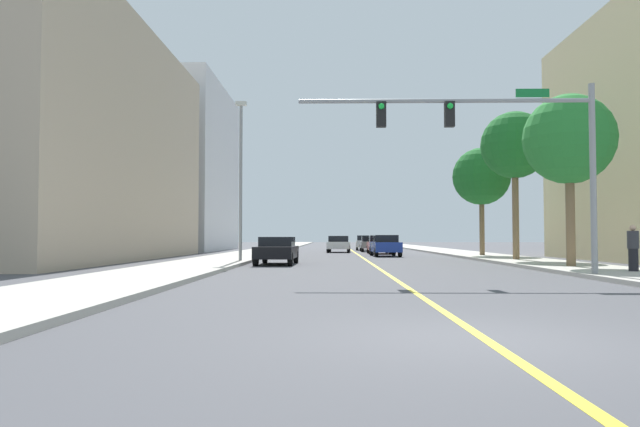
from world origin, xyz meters
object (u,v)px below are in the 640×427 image
(car_silver, at_px, (365,242))
(car_red, at_px, (379,244))
(palm_far, at_px, (481,177))
(car_blue, at_px, (385,245))
(palm_near, at_px, (569,140))
(car_gray, at_px, (371,244))
(palm_mid, at_px, (515,146))
(traffic_signal_mast, at_px, (501,136))
(car_black, at_px, (277,250))
(car_white, at_px, (339,244))
(street_lamp, at_px, (241,172))
(pedestrian, at_px, (633,248))

(car_silver, distance_m, car_red, 13.35)
(palm_far, distance_m, car_silver, 22.57)
(car_blue, relative_size, car_red, 0.92)
(palm_near, relative_size, car_silver, 1.56)
(palm_far, relative_size, car_gray, 1.80)
(palm_near, xyz_separation_m, palm_far, (0.08, 14.51, -0.05))
(palm_mid, relative_size, car_blue, 1.95)
(traffic_signal_mast, height_order, palm_near, palm_near)
(car_silver, bearing_deg, traffic_signal_mast, -84.63)
(palm_mid, bearing_deg, palm_far, 89.61)
(palm_mid, height_order, car_black, palm_mid)
(palm_near, height_order, car_white, palm_near)
(street_lamp, bearing_deg, palm_near, -20.71)
(car_blue, distance_m, car_black, 13.62)
(palm_far, bearing_deg, car_gray, 113.36)
(car_black, height_order, pedestrian, pedestrian)
(street_lamp, distance_m, palm_mid, 14.73)
(car_gray, relative_size, car_silver, 0.86)
(traffic_signal_mast, bearing_deg, car_blue, 94.96)
(palm_far, relative_size, car_blue, 1.74)
(car_black, bearing_deg, palm_near, 162.07)
(palm_mid, xyz_separation_m, pedestrian, (0.66, -10.88, -5.29))
(car_blue, bearing_deg, car_red, 87.48)
(street_lamp, xyz_separation_m, car_blue, (8.38, 10.88, -3.90))
(car_white, bearing_deg, palm_far, -50.02)
(palm_far, bearing_deg, street_lamp, -148.25)
(car_gray, height_order, car_silver, car_silver)
(palm_near, distance_m, car_black, 14.05)
(car_blue, xyz_separation_m, car_white, (-3.09, 10.37, -0.01))
(palm_mid, xyz_separation_m, car_blue, (-6.15, 9.11, -5.49))
(palm_far, height_order, car_black, palm_far)
(car_silver, height_order, pedestrian, pedestrian)
(car_gray, relative_size, car_red, 0.89)
(car_blue, distance_m, car_silver, 19.29)
(palm_far, relative_size, car_red, 1.60)
(palm_near, relative_size, car_red, 1.61)
(car_gray, distance_m, car_white, 3.84)
(traffic_signal_mast, distance_m, palm_mid, 13.12)
(street_lamp, distance_m, pedestrian, 18.10)
(car_gray, height_order, car_red, car_red)
(pedestrian, bearing_deg, car_blue, 44.93)
(street_lamp, xyz_separation_m, car_white, (5.29, 21.25, -3.91))
(palm_near, relative_size, car_white, 1.64)
(car_white, bearing_deg, car_silver, 75.08)
(car_white, bearing_deg, pedestrian, -69.19)
(palm_mid, bearing_deg, car_black, -166.93)
(car_black, bearing_deg, street_lamp, -28.84)
(traffic_signal_mast, distance_m, car_white, 32.40)
(street_lamp, distance_m, car_blue, 14.28)
(palm_far, distance_m, car_red, 10.93)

